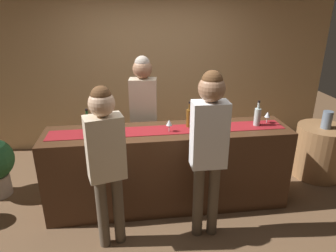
% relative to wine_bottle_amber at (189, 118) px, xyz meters
% --- Properties ---
extents(ground_plane, '(10.00, 10.00, 0.00)m').
position_rel_wine_bottle_amber_xyz_m(ground_plane, '(-0.25, -0.06, -1.10)').
color(ground_plane, brown).
extents(back_wall, '(6.00, 0.12, 2.90)m').
position_rel_wine_bottle_amber_xyz_m(back_wall, '(-0.25, 1.84, 0.35)').
color(back_wall, tan).
rests_on(back_wall, ground).
extents(bar_counter, '(2.80, 0.60, 0.98)m').
position_rel_wine_bottle_amber_xyz_m(bar_counter, '(-0.25, -0.06, -0.60)').
color(bar_counter, '#472B19').
rests_on(bar_counter, ground).
extents(counter_runner_cloth, '(2.66, 0.28, 0.01)m').
position_rel_wine_bottle_amber_xyz_m(counter_runner_cloth, '(-0.25, -0.06, -0.11)').
color(counter_runner_cloth, maroon).
rests_on(counter_runner_cloth, bar_counter).
extents(wine_bottle_amber, '(0.07, 0.07, 0.30)m').
position_rel_wine_bottle_amber_xyz_m(wine_bottle_amber, '(0.00, 0.00, 0.00)').
color(wine_bottle_amber, brown).
rests_on(wine_bottle_amber, bar_counter).
extents(wine_bottle_clear, '(0.07, 0.07, 0.30)m').
position_rel_wine_bottle_amber_xyz_m(wine_bottle_clear, '(0.79, -0.06, 0.00)').
color(wine_bottle_clear, '#B2C6C1').
rests_on(wine_bottle_clear, bar_counter).
extents(wine_bottle_green, '(0.07, 0.07, 0.30)m').
position_rel_wine_bottle_amber_xyz_m(wine_bottle_green, '(-1.13, -0.10, 0.00)').
color(wine_bottle_green, '#194723').
rests_on(wine_bottle_green, bar_counter).
extents(wine_glass_near_customer, '(0.07, 0.07, 0.14)m').
position_rel_wine_bottle_amber_xyz_m(wine_glass_near_customer, '(-0.92, -0.06, -0.01)').
color(wine_glass_near_customer, silver).
rests_on(wine_glass_near_customer, bar_counter).
extents(wine_glass_mid_counter, '(0.07, 0.07, 0.14)m').
position_rel_wine_bottle_amber_xyz_m(wine_glass_mid_counter, '(-0.25, -0.12, -0.01)').
color(wine_glass_mid_counter, silver).
rests_on(wine_glass_mid_counter, bar_counter).
extents(wine_glass_far_end, '(0.07, 0.07, 0.14)m').
position_rel_wine_bottle_amber_xyz_m(wine_glass_far_end, '(0.94, -0.01, -0.01)').
color(wine_glass_far_end, silver).
rests_on(wine_glass_far_end, bar_counter).
extents(bartender, '(0.36, 0.24, 1.73)m').
position_rel_wine_bottle_amber_xyz_m(bartender, '(-0.50, 0.52, -0.02)').
color(bartender, '#26262B').
rests_on(bartender, ground).
extents(customer_sipping, '(0.34, 0.25, 1.77)m').
position_rel_wine_bottle_amber_xyz_m(customer_sipping, '(0.06, -0.64, 0.01)').
color(customer_sipping, brown).
rests_on(customer_sipping, ground).
extents(customer_browsing, '(0.38, 0.28, 1.67)m').
position_rel_wine_bottle_amber_xyz_m(customer_browsing, '(-0.91, -0.66, -0.07)').
color(customer_browsing, brown).
rests_on(customer_browsing, ground).
extents(round_side_table, '(0.68, 0.68, 0.74)m').
position_rel_wine_bottle_amber_xyz_m(round_side_table, '(1.96, 0.34, -0.73)').
color(round_side_table, '#996B42').
rests_on(round_side_table, ground).
extents(vase_on_side_table, '(0.13, 0.13, 0.24)m').
position_rel_wine_bottle_amber_xyz_m(vase_on_side_table, '(1.95, 0.31, -0.24)').
color(vase_on_side_table, slate).
rests_on(vase_on_side_table, round_side_table).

